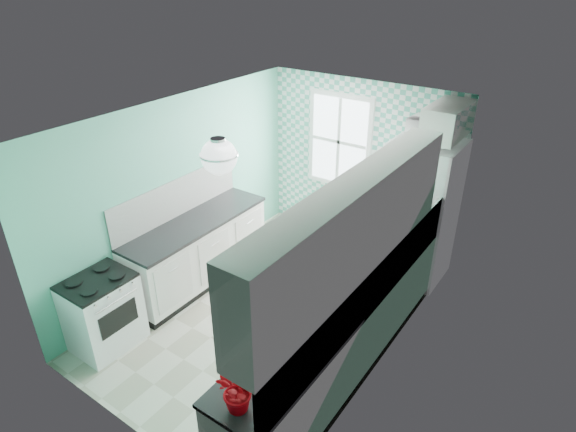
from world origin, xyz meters
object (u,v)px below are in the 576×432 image
Objects in this scene: sink at (382,262)px; potted_plant at (239,393)px; ceiling_light at (219,156)px; fridge at (419,211)px; microwave at (431,130)px; stove at (103,311)px; fruit_bowl at (274,370)px.

sink is 1.49× the size of potted_plant.
fridge is (1.11, 2.59, -1.35)m from ceiling_light.
ceiling_light is at bearing -132.14° from sink.
fridge is 3.82m from potted_plant.
fridge is at bearing 66.78° from ceiling_light.
microwave reaches higher than potted_plant.
microwave is (0.00, 0.00, 1.12)m from fridge.
potted_plant is at bearing -88.32° from sink.
potted_plant is at bearing -10.77° from stove.
fridge is 6.67× the size of fruit_bowl.
ceiling_light is at bearing 146.68° from fruit_bowl.
fruit_bowl is (2.40, -0.00, 0.52)m from stove.
microwave is at bearing 66.78° from ceiling_light.
fridge reaches higher than sink.
fruit_bowl reaches higher than stove.
sink is (0.09, -1.34, -0.04)m from fridge.
microwave is at bearing 54.85° from fridge.
microwave is at bearing 91.53° from fruit_bowl.
fridge is 3.66× the size of sink.
stove is at bearing 59.44° from microwave.
ceiling_light is 0.98× the size of potted_plant.
fridge is at bearing 91.53° from fruit_bowl.
stove is 3.19m from sink.
microwave is (1.11, 2.59, -0.23)m from ceiling_light.
sink is (2.40, 2.04, 0.48)m from stove.
sink is at bearing 89.88° from fruit_bowl.
stove is (-2.31, -3.37, -0.52)m from fridge.
stove is at bearing 169.63° from potted_plant.
microwave reaches higher than stove.
microwave reaches higher than fruit_bowl.
ceiling_light is 3.12m from fridge.
sink is 1.82× the size of fruit_bowl.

